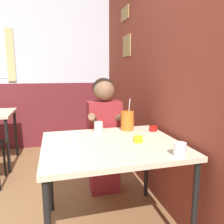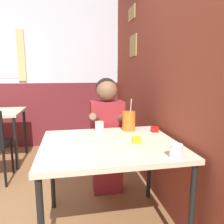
{
  "view_description": "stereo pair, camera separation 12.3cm",
  "coord_description": "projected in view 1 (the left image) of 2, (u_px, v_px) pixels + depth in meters",
  "views": [
    {
      "loc": [
        0.35,
        -1.16,
        1.27
      ],
      "look_at": [
        0.81,
        0.56,
        0.95
      ],
      "focal_mm": 35.0,
      "sensor_mm": 36.0,
      "label": 1
    },
    {
      "loc": [
        0.47,
        -1.19,
        1.27
      ],
      "look_at": [
        0.81,
        0.56,
        0.95
      ],
      "focal_mm": 35.0,
      "sensor_mm": 36.0,
      "label": 2
    }
  ],
  "objects": [
    {
      "name": "condiment_mustard",
      "position": [
        138.0,
        139.0,
        1.66
      ],
      "size": [
        0.06,
        0.04,
        0.05
      ],
      "color": "yellow",
      "rests_on": "main_table"
    },
    {
      "name": "glass_center",
      "position": [
        75.0,
        140.0,
        1.57
      ],
      "size": [
        0.07,
        0.07,
        0.1
      ],
      "color": "silver",
      "rests_on": "main_table"
    },
    {
      "name": "back_wall",
      "position": [
        30.0,
        68.0,
        3.57
      ],
      "size": [
        5.64,
        0.09,
        2.7
      ],
      "color": "silver",
      "rests_on": "ground_plane"
    },
    {
      "name": "glass_near_pitcher",
      "position": [
        180.0,
        149.0,
        1.39
      ],
      "size": [
        0.08,
        0.08,
        0.09
      ],
      "color": "silver",
      "rests_on": "main_table"
    },
    {
      "name": "condiment_ketchup",
      "position": [
        153.0,
        129.0,
        1.99
      ],
      "size": [
        0.06,
        0.04,
        0.05
      ],
      "color": "#B7140F",
      "rests_on": "main_table"
    },
    {
      "name": "person_seated",
      "position": [
        104.0,
        132.0,
        2.28
      ],
      "size": [
        0.42,
        0.42,
        1.22
      ],
      "color": "maroon",
      "rests_on": "ground_plane"
    },
    {
      "name": "brick_wall_right",
      "position": [
        139.0,
        66.0,
        2.62
      ],
      "size": [
        0.08,
        4.68,
        2.7
      ],
      "color": "brown",
      "rests_on": "ground_plane"
    },
    {
      "name": "cocktail_pitcher",
      "position": [
        127.0,
        121.0,
        2.02
      ],
      "size": [
        0.12,
        0.12,
        0.29
      ],
      "color": "#C6661E",
      "rests_on": "main_table"
    },
    {
      "name": "main_table",
      "position": [
        112.0,
        150.0,
        1.68
      ],
      "size": [
        1.03,
        0.88,
        0.75
      ],
      "color": "beige",
      "rests_on": "ground_plane"
    },
    {
      "name": "glass_far_side",
      "position": [
        98.0,
        127.0,
        1.95
      ],
      "size": [
        0.08,
        0.08,
        0.1
      ],
      "color": "silver",
      "rests_on": "main_table"
    }
  ]
}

